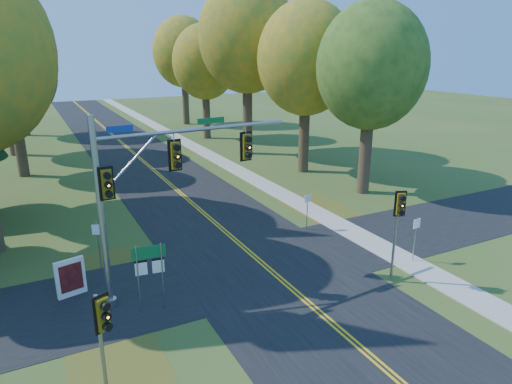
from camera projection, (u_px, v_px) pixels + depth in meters
name	position (u px, v px, depth m)	size (l,w,h in m)	color
ground	(284.00, 283.00, 19.73)	(160.00, 160.00, 0.00)	#304E1B
road_main	(284.00, 282.00, 19.73)	(8.00, 160.00, 0.02)	black
road_cross	(263.00, 264.00, 21.43)	(60.00, 6.00, 0.02)	black
centerline_left	(282.00, 283.00, 19.68)	(0.10, 160.00, 0.01)	gold
centerline_right	(286.00, 282.00, 19.77)	(0.10, 160.00, 0.01)	gold
sidewalk_east	(393.00, 254.00, 22.42)	(1.60, 160.00, 0.06)	#9E998E
leaf_patch_w_near	(113.00, 276.00, 20.31)	(4.00, 6.00, 0.00)	brown
leaf_patch_e	(330.00, 215.00, 27.78)	(3.50, 8.00, 0.00)	brown
leaf_patch_w_far	(122.00, 380.00, 13.93)	(3.00, 5.00, 0.00)	brown
tree_e_a	(372.00, 67.00, 29.64)	(7.20, 7.20, 12.73)	#38281C
tree_e_b	(307.00, 59.00, 35.05)	(7.60, 7.60, 13.33)	#38281C
tree_w_c	(9.00, 73.00, 33.98)	(6.80, 6.80, 11.91)	#38281C
tree_e_c	(247.00, 37.00, 40.93)	(8.80, 8.80, 15.79)	#38281C
tree_e_d	(205.00, 62.00, 49.19)	(7.00, 7.00, 12.32)	#38281C
tree_w_e	(13.00, 45.00, 50.26)	(8.40, 8.40, 14.97)	#38281C
tree_e_e	(184.00, 52.00, 58.52)	(7.80, 7.80, 13.74)	#38281C
traffic_mast	(153.00, 181.00, 17.49)	(8.24, 1.20, 7.49)	#919299
east_signal_pole	(399.00, 214.00, 18.75)	(0.46, 0.55, 4.19)	gray
ped_signal_pole	(102.00, 321.00, 12.68)	(0.49, 0.59, 3.27)	gray
route_sign_cluster	(150.00, 264.00, 17.16)	(1.27, 0.21, 2.73)	gray
info_kiosk	(71.00, 278.00, 18.45)	(1.18, 0.43, 1.62)	white
reg_sign_e_north	(307.00, 205.00, 25.08)	(0.41, 0.07, 2.13)	gray
reg_sign_e_south	(416.00, 231.00, 21.28)	(0.42, 0.08, 2.22)	gray
reg_sign_w	(98.00, 238.00, 20.35)	(0.42, 0.20, 2.32)	gray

